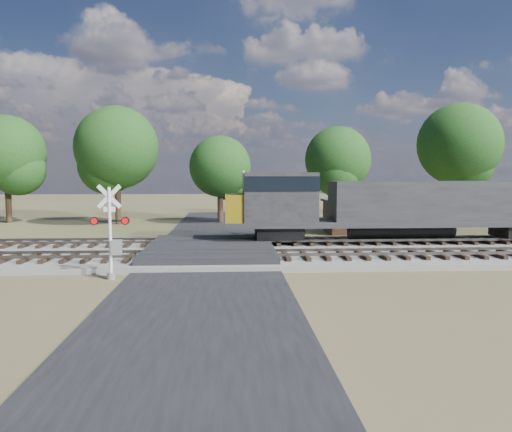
{
  "coord_description": "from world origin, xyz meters",
  "views": [
    {
      "loc": [
        1.06,
        -27.39,
        4.7
      ],
      "look_at": [
        2.66,
        2.0,
        2.1
      ],
      "focal_mm": 35.0,
      "sensor_mm": 36.0,
      "label": 1
    }
  ],
  "objects": [
    {
      "name": "track_near",
      "position": [
        3.12,
        -2.0,
        0.41
      ],
      "size": [
        140.0,
        2.6,
        0.33
      ],
      "color": "black",
      "rests_on": "ballast_bed"
    },
    {
      "name": "ballast_bed",
      "position": [
        10.0,
        0.5,
        0.15
      ],
      "size": [
        140.0,
        10.0,
        0.3
      ],
      "primitive_type": "cube",
      "color": "gray",
      "rests_on": "ground"
    },
    {
      "name": "equipment_shed",
      "position": [
        10.36,
        10.6,
        1.31
      ],
      "size": [
        3.85,
        3.85,
        2.58
      ],
      "rotation": [
        0.0,
        0.0,
        0.02
      ],
      "color": "#41271B",
      "rests_on": "ground"
    },
    {
      "name": "track_far",
      "position": [
        3.12,
        3.0,
        0.41
      ],
      "size": [
        140.0,
        2.6,
        0.33
      ],
      "color": "black",
      "rests_on": "ballast_bed"
    },
    {
      "name": "crossing_signal_far",
      "position": [
        3.81,
        8.6,
        1.69
      ],
      "size": [
        1.62,
        0.45,
        4.06
      ],
      "rotation": [
        0.0,
        0.0,
        3.34
      ],
      "color": "silver",
      "rests_on": "ground"
    },
    {
      "name": "ground",
      "position": [
        0.0,
        0.0,
        0.0
      ],
      "size": [
        160.0,
        160.0,
        0.0
      ],
      "primitive_type": "plane",
      "color": "#404726",
      "rests_on": "ground"
    },
    {
      "name": "crossing_panel",
      "position": [
        0.0,
        0.5,
        0.32
      ],
      "size": [
        7.0,
        9.0,
        0.62
      ],
      "primitive_type": "cube",
      "color": "#262628",
      "rests_on": "ground"
    },
    {
      "name": "crossing_signal_near",
      "position": [
        -4.04,
        -5.5,
        1.74
      ],
      "size": [
        1.68,
        0.36,
        4.18
      ],
      "rotation": [
        0.0,
        0.0,
        0.03
      ],
      "color": "silver",
      "rests_on": "ground"
    },
    {
      "name": "road",
      "position": [
        0.0,
        0.0,
        0.04
      ],
      "size": [
        7.0,
        60.0,
        0.08
      ],
      "primitive_type": "cube",
      "color": "black",
      "rests_on": "ground"
    },
    {
      "name": "treeline",
      "position": [
        8.96,
        19.77,
        6.6
      ],
      "size": [
        79.36,
        11.8,
        11.37
      ],
      "color": "black",
      "rests_on": "ground"
    }
  ]
}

